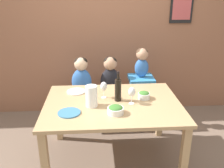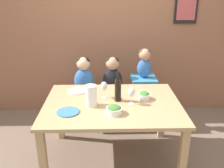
% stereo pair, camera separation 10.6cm
% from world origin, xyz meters
% --- Properties ---
extents(ground_plane, '(14.00, 14.00, 0.00)m').
position_xyz_m(ground_plane, '(0.00, 0.00, 0.00)').
color(ground_plane, '#705B4C').
extents(wall_back, '(10.00, 0.09, 2.70)m').
position_xyz_m(wall_back, '(0.00, 1.32, 1.35)').
color(wall_back, '#8E5B42').
rests_on(wall_back, ground_plane).
extents(dining_table, '(1.43, 1.05, 0.72)m').
position_xyz_m(dining_table, '(0.00, 0.00, 0.63)').
color(dining_table, tan).
rests_on(dining_table, ground_plane).
extents(chair_far_left, '(0.40, 0.40, 0.48)m').
position_xyz_m(chair_far_left, '(-0.36, 0.81, 0.40)').
color(chair_far_left, silver).
rests_on(chair_far_left, ground_plane).
extents(chair_far_center, '(0.40, 0.40, 0.48)m').
position_xyz_m(chair_far_center, '(0.03, 0.81, 0.40)').
color(chair_far_center, silver).
rests_on(chair_far_center, ground_plane).
extents(chair_right_highchair, '(0.34, 0.34, 0.71)m').
position_xyz_m(chair_right_highchair, '(0.45, 0.81, 0.56)').
color(chair_right_highchair, silver).
rests_on(chair_right_highchair, ground_plane).
extents(person_child_left, '(0.27, 0.19, 0.53)m').
position_xyz_m(person_child_left, '(-0.36, 0.81, 0.75)').
color(person_child_left, '#3366B2').
rests_on(person_child_left, chair_far_left).
extents(person_child_center, '(0.27, 0.19, 0.53)m').
position_xyz_m(person_child_center, '(0.03, 0.81, 0.75)').
color(person_child_center, black).
rests_on(person_child_center, chair_far_center).
extents(person_baby_right, '(0.19, 0.17, 0.40)m').
position_xyz_m(person_baby_right, '(0.45, 0.81, 0.95)').
color(person_baby_right, '#3366B2').
rests_on(person_baby_right, chair_right_highchair).
extents(wine_bottle, '(0.07, 0.07, 0.33)m').
position_xyz_m(wine_bottle, '(0.06, 0.05, 0.85)').
color(wine_bottle, black).
rests_on(wine_bottle, dining_table).
extents(paper_towel_roll, '(0.12, 0.12, 0.22)m').
position_xyz_m(paper_towel_roll, '(-0.22, -0.07, 0.84)').
color(paper_towel_roll, white).
rests_on(paper_towel_roll, dining_table).
extents(wine_glass_near, '(0.07, 0.07, 0.18)m').
position_xyz_m(wine_glass_near, '(0.20, -0.04, 0.86)').
color(wine_glass_near, white).
rests_on(wine_glass_near, dining_table).
extents(wine_glass_far, '(0.07, 0.07, 0.18)m').
position_xyz_m(wine_glass_far, '(-0.09, 0.13, 0.86)').
color(wine_glass_far, white).
rests_on(wine_glass_far, dining_table).
extents(salad_bowl_large, '(0.16, 0.16, 0.08)m').
position_xyz_m(salad_bowl_large, '(0.01, -0.25, 0.77)').
color(salad_bowl_large, white).
rests_on(salad_bowl_large, dining_table).
extents(salad_bowl_small, '(0.13, 0.13, 0.08)m').
position_xyz_m(salad_bowl_small, '(0.35, 0.08, 0.77)').
color(salad_bowl_small, white).
rests_on(salad_bowl_small, dining_table).
extents(dinner_plate_front_left, '(0.22, 0.22, 0.01)m').
position_xyz_m(dinner_plate_front_left, '(-0.44, -0.21, 0.73)').
color(dinner_plate_front_left, teal).
rests_on(dinner_plate_front_left, dining_table).
extents(dinner_plate_back_left, '(0.22, 0.22, 0.01)m').
position_xyz_m(dinner_plate_back_left, '(-0.40, 0.31, 0.73)').
color(dinner_plate_back_left, silver).
rests_on(dinner_plate_back_left, dining_table).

